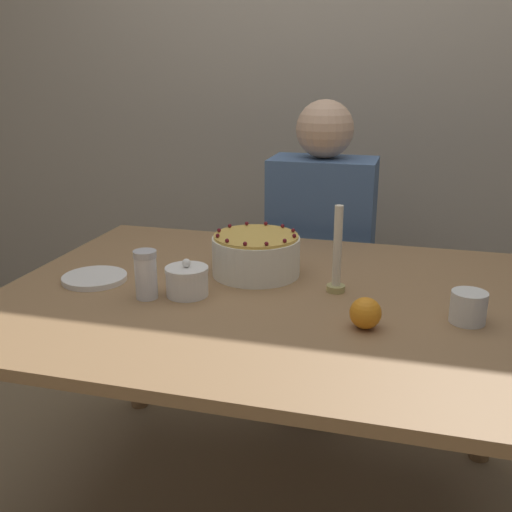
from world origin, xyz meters
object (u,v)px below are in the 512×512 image
cake (256,255)px  sugar_bowl (187,281)px  candle (337,258)px  person_man_blue_shirt (320,277)px  sugar_shaker (146,274)px

cake → sugar_bowl: cake is taller
sugar_bowl → candle: bearing=19.4°
cake → candle: candle is taller
cake → candle: 0.26m
cake → person_man_blue_shirt: bearing=81.2°
person_man_blue_shirt → sugar_bowl: bearing=74.5°
sugar_shaker → person_man_blue_shirt: (0.33, 0.88, -0.28)m
cake → sugar_shaker: cake is taller
candle → person_man_blue_shirt: bearing=102.4°
candle → sugar_bowl: bearing=-160.6°
candle → person_man_blue_shirt: person_man_blue_shirt is taller
cake → sugar_bowl: (-0.13, -0.21, -0.02)m
sugar_bowl → sugar_shaker: size_ratio=0.89×
cake → sugar_shaker: 0.35m
sugar_bowl → person_man_blue_shirt: size_ratio=0.09×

